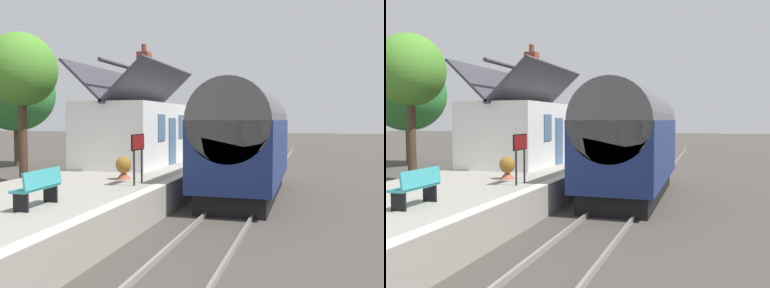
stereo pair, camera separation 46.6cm
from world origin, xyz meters
TOP-DOWN VIEW (x-y plane):
  - ground_plane at (0.00, 0.00)m, footprint 160.00×160.00m
  - platform at (0.00, 3.68)m, footprint 32.00×5.35m
  - platform_edge_coping at (0.00, 1.18)m, footprint 32.00×0.36m
  - rail_near at (0.00, -1.62)m, footprint 52.00×0.08m
  - rail_far at (0.00, -0.18)m, footprint 52.00×0.08m
  - train at (-1.33, -0.90)m, footprint 8.20×2.73m
  - station_building at (0.11, 4.40)m, footprint 6.50×3.55m
  - bench_platform_end at (9.09, 2.74)m, footprint 1.41×0.47m
  - bench_near_building at (-9.24, 2.73)m, footprint 1.41×0.47m
  - planter_bench_left at (7.90, 2.46)m, footprint 1.01×0.32m
  - planter_edge_far at (6.01, 4.75)m, footprint 0.72×0.32m
  - planter_edge_near at (-4.55, 2.80)m, footprint 0.53×0.53m
  - lamp_post_platform at (5.49, 1.96)m, footprint 0.32×0.50m
  - station_sign_board at (-5.44, 1.89)m, footprint 0.96×0.06m
  - tree_distant at (-1.37, 9.27)m, footprint 3.43×3.06m
  - tree_behind_building at (5.45, 15.09)m, footprint 5.16×4.92m

SIDE VIEW (x-z plane):
  - ground_plane at x=0.00m, z-range 0.00..0.00m
  - rail_near at x=0.00m, z-range 0.00..0.14m
  - rail_far at x=0.00m, z-range 0.00..0.14m
  - platform at x=0.00m, z-range 0.00..1.00m
  - platform_edge_coping at x=0.00m, z-range 1.00..1.01m
  - planter_edge_far at x=6.01m, z-range 0.98..1.62m
  - planter_bench_left at x=7.90m, z-range 0.98..1.64m
  - planter_edge_near at x=-4.55m, z-range 0.98..1.77m
  - bench_platform_end at x=9.09m, z-range 1.03..1.91m
  - bench_near_building at x=-9.24m, z-range 1.03..1.91m
  - station_sign_board at x=-5.44m, z-range 1.40..2.97m
  - train at x=-1.33m, z-range 0.05..4.37m
  - station_building at x=0.11m, z-range -0.26..5.34m
  - lamp_post_platform at x=5.49m, z-range 1.72..5.39m
  - tree_behind_building at x=5.45m, z-range 1.14..8.22m
  - tree_distant at x=-1.37m, z-range 1.76..8.69m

